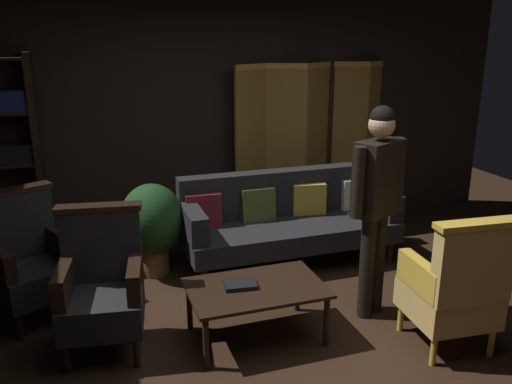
{
  "coord_description": "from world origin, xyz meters",
  "views": [
    {
      "loc": [
        -1.34,
        -3.15,
        2.21
      ],
      "look_at": [
        0.0,
        0.8,
        0.95
      ],
      "focal_mm": 37.05,
      "sensor_mm": 36.0,
      "label": 1
    }
  ],
  "objects_px": {
    "folding_screen": "(317,143)",
    "armchair_wing_right": "(29,259)",
    "armchair_wing_left": "(102,285)",
    "book_black_cloth": "(240,284)",
    "coffee_table": "(256,292)",
    "velvet_couch": "(287,216)",
    "standing_figure": "(377,194)",
    "armchair_gilt_accent": "(455,287)",
    "potted_plant": "(152,223)"
  },
  "relations": [
    {
      "from": "folding_screen",
      "to": "armchair_wing_right",
      "type": "height_order",
      "value": "folding_screen"
    },
    {
      "from": "armchair_wing_left",
      "to": "book_black_cloth",
      "type": "bearing_deg",
      "value": -11.64
    },
    {
      "from": "coffee_table",
      "to": "armchair_wing_left",
      "type": "xyz_separation_m",
      "value": [
        -1.08,
        0.24,
        0.12
      ]
    },
    {
      "from": "velvet_couch",
      "to": "standing_figure",
      "type": "relative_size",
      "value": 1.25
    },
    {
      "from": "armchair_gilt_accent",
      "to": "potted_plant",
      "type": "xyz_separation_m",
      "value": [
        -1.85,
        1.95,
        0.02
      ]
    },
    {
      "from": "armchair_gilt_accent",
      "to": "folding_screen",
      "type": "bearing_deg",
      "value": 86.18
    },
    {
      "from": "armchair_wing_right",
      "to": "armchair_wing_left",
      "type": "bearing_deg",
      "value": -51.35
    },
    {
      "from": "standing_figure",
      "to": "armchair_wing_right",
      "type": "bearing_deg",
      "value": 161.89
    },
    {
      "from": "folding_screen",
      "to": "standing_figure",
      "type": "xyz_separation_m",
      "value": [
        -0.47,
        -2.09,
        0.04
      ]
    },
    {
      "from": "standing_figure",
      "to": "potted_plant",
      "type": "bearing_deg",
      "value": 139.72
    },
    {
      "from": "folding_screen",
      "to": "armchair_gilt_accent",
      "type": "distance_m",
      "value": 2.78
    },
    {
      "from": "armchair_wing_left",
      "to": "potted_plant",
      "type": "bearing_deg",
      "value": 65.43
    },
    {
      "from": "velvet_couch",
      "to": "armchair_wing_left",
      "type": "height_order",
      "value": "armchair_wing_left"
    },
    {
      "from": "book_black_cloth",
      "to": "velvet_couch",
      "type": "bearing_deg",
      "value": 54.87
    },
    {
      "from": "folding_screen",
      "to": "velvet_couch",
      "type": "height_order",
      "value": "folding_screen"
    },
    {
      "from": "armchair_wing_right",
      "to": "standing_figure",
      "type": "bearing_deg",
      "value": -18.11
    },
    {
      "from": "coffee_table",
      "to": "potted_plant",
      "type": "height_order",
      "value": "potted_plant"
    },
    {
      "from": "armchair_gilt_accent",
      "to": "book_black_cloth",
      "type": "distance_m",
      "value": 1.53
    },
    {
      "from": "folding_screen",
      "to": "coffee_table",
      "type": "height_order",
      "value": "folding_screen"
    },
    {
      "from": "potted_plant",
      "to": "armchair_gilt_accent",
      "type": "bearing_deg",
      "value": -46.58
    },
    {
      "from": "armchair_gilt_accent",
      "to": "armchair_wing_right",
      "type": "relative_size",
      "value": 1.0
    },
    {
      "from": "folding_screen",
      "to": "armchair_wing_right",
      "type": "xyz_separation_m",
      "value": [
        -3.07,
        -1.24,
        -0.5
      ]
    },
    {
      "from": "coffee_table",
      "to": "armchair_gilt_accent",
      "type": "xyz_separation_m",
      "value": [
        1.29,
        -0.59,
        0.12
      ]
    },
    {
      "from": "armchair_wing_right",
      "to": "potted_plant",
      "type": "xyz_separation_m",
      "value": [
        1.04,
        0.47,
        0.02
      ]
    },
    {
      "from": "armchair_wing_left",
      "to": "potted_plant",
      "type": "height_order",
      "value": "armchair_wing_left"
    },
    {
      "from": "armchair_wing_left",
      "to": "coffee_table",
      "type": "bearing_deg",
      "value": -12.51
    },
    {
      "from": "armchair_wing_left",
      "to": "folding_screen",
      "type": "bearing_deg",
      "value": 36.72
    },
    {
      "from": "armchair_gilt_accent",
      "to": "coffee_table",
      "type": "bearing_deg",
      "value": 155.47
    },
    {
      "from": "armchair_wing_right",
      "to": "standing_figure",
      "type": "relative_size",
      "value": 0.61
    },
    {
      "from": "velvet_couch",
      "to": "armchair_gilt_accent",
      "type": "xyz_separation_m",
      "value": [
        0.53,
        -1.86,
        0.03
      ]
    },
    {
      "from": "velvet_couch",
      "to": "book_black_cloth",
      "type": "xyz_separation_m",
      "value": [
        -0.87,
        -1.24,
        -0.02
      ]
    },
    {
      "from": "armchair_wing_left",
      "to": "potted_plant",
      "type": "relative_size",
      "value": 1.18
    },
    {
      "from": "folding_screen",
      "to": "book_black_cloth",
      "type": "relative_size",
      "value": 8.79
    },
    {
      "from": "folding_screen",
      "to": "potted_plant",
      "type": "height_order",
      "value": "folding_screen"
    },
    {
      "from": "velvet_couch",
      "to": "armchair_wing_left",
      "type": "distance_m",
      "value": 2.11
    },
    {
      "from": "velvet_couch",
      "to": "potted_plant",
      "type": "xyz_separation_m",
      "value": [
        -1.32,
        0.09,
        0.05
      ]
    },
    {
      "from": "velvet_couch",
      "to": "armchair_wing_right",
      "type": "bearing_deg",
      "value": -170.82
    },
    {
      "from": "folding_screen",
      "to": "book_black_cloth",
      "type": "bearing_deg",
      "value": -126.97
    },
    {
      "from": "coffee_table",
      "to": "armchair_wing_right",
      "type": "distance_m",
      "value": 1.84
    },
    {
      "from": "armchair_wing_left",
      "to": "standing_figure",
      "type": "relative_size",
      "value": 0.61
    },
    {
      "from": "folding_screen",
      "to": "potted_plant",
      "type": "relative_size",
      "value": 2.35
    },
    {
      "from": "coffee_table",
      "to": "book_black_cloth",
      "type": "relative_size",
      "value": 4.24
    },
    {
      "from": "armchair_gilt_accent",
      "to": "armchair_wing_right",
      "type": "distance_m",
      "value": 3.25
    },
    {
      "from": "book_black_cloth",
      "to": "folding_screen",
      "type": "bearing_deg",
      "value": 53.03
    },
    {
      "from": "standing_figure",
      "to": "book_black_cloth",
      "type": "xyz_separation_m",
      "value": [
        -1.11,
        -0.0,
        -0.59
      ]
    },
    {
      "from": "armchair_wing_left",
      "to": "book_black_cloth",
      "type": "xyz_separation_m",
      "value": [
        0.97,
        -0.2,
        -0.05
      ]
    },
    {
      "from": "coffee_table",
      "to": "armchair_wing_right",
      "type": "bearing_deg",
      "value": 150.81
    },
    {
      "from": "folding_screen",
      "to": "armchair_wing_left",
      "type": "xyz_separation_m",
      "value": [
        -2.55,
        -1.9,
        -0.5
      ]
    },
    {
      "from": "folding_screen",
      "to": "armchair_wing_right",
      "type": "distance_m",
      "value": 3.35
    },
    {
      "from": "velvet_couch",
      "to": "armchair_wing_right",
      "type": "xyz_separation_m",
      "value": [
        -2.36,
        -0.38,
        0.03
      ]
    }
  ]
}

